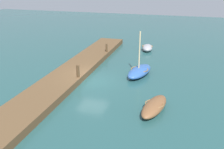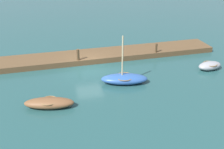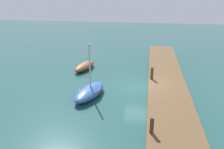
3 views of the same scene
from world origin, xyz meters
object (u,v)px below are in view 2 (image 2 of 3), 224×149
object	(u,v)px
rowboat_brown	(49,103)
mooring_post_mid_west	(78,55)
dinghy_grey	(210,66)
rowboat_blue	(124,79)
mooring_post_west	(156,48)

from	to	relation	value
rowboat_brown	mooring_post_mid_west	size ratio (longest dim) A/B	3.45
dinghy_grey	rowboat_brown	world-z (taller)	dinghy_grey
rowboat_blue	dinghy_grey	bearing A→B (deg)	-163.02
mooring_post_west	mooring_post_mid_west	size ratio (longest dim) A/B	0.85
dinghy_grey	mooring_post_west	distance (m)	5.43
dinghy_grey	rowboat_brown	xyz separation A→B (m)	(14.52, 2.73, -0.02)
rowboat_blue	rowboat_brown	size ratio (longest dim) A/B	1.11
dinghy_grey	rowboat_brown	size ratio (longest dim) A/B	0.66
rowboat_blue	mooring_post_mid_west	distance (m)	5.61
rowboat_brown	mooring_post_west	size ratio (longest dim) A/B	4.06
rowboat_blue	rowboat_brown	xyz separation A→B (m)	(6.16, 2.14, -0.06)
dinghy_grey	rowboat_brown	distance (m)	14.77
rowboat_blue	mooring_post_west	distance (m)	6.66
rowboat_brown	rowboat_blue	bearing A→B (deg)	-148.15
dinghy_grey	mooring_post_west	size ratio (longest dim) A/B	2.67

